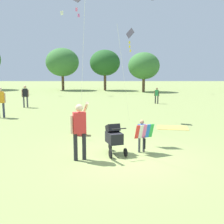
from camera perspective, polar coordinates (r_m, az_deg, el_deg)
ground_plane at (r=8.83m, az=3.21°, el=-9.49°), size 120.00×120.00×0.00m
treeline_distant at (r=36.93m, az=-1.00°, el=10.79°), size 44.73×8.04×6.65m
child_with_butterfly_kite at (r=9.16m, az=6.43°, el=-4.46°), size 0.67×0.49×1.12m
person_adult_flyer at (r=8.30m, az=-6.95°, el=-3.13°), size 0.58×0.64×1.84m
stroller at (r=8.95m, az=0.40°, el=-5.17°), size 0.74×1.12×1.03m
kite_adult_black at (r=11.22m, az=-7.32°, el=22.61°), size 1.02×2.99×6.06m
kite_orange_delta at (r=14.83m, az=3.75°, el=15.30°), size 1.01×4.16×5.06m
person_red_shirt at (r=22.70m, az=9.50°, el=3.74°), size 0.42×0.24×1.33m
person_sitting_far at (r=16.96m, az=-22.63°, el=2.39°), size 0.53×0.39×1.80m
person_couple_left at (r=21.05m, az=-17.98°, el=3.55°), size 0.50×0.34×1.65m
picnic_blanket at (r=13.42m, az=12.74°, el=-3.25°), size 1.63×1.25×0.02m
cooler_box at (r=11.63m, az=-6.62°, el=-4.11°), size 0.45×0.33×0.35m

